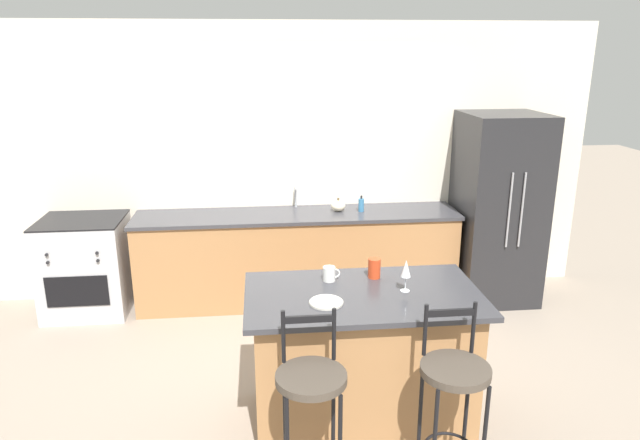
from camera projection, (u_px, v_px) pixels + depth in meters
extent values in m
plane|color=gray|center=(301.00, 315.00, 5.46)|extent=(18.00, 18.00, 0.00)
cube|color=beige|center=(295.00, 162.00, 5.70)|extent=(6.00, 0.07, 2.70)
cube|color=#A87547|center=(298.00, 258.00, 5.67)|extent=(3.10, 0.61, 0.88)
cube|color=#38383D|center=(297.00, 214.00, 5.54)|extent=(3.14, 0.65, 0.03)
cube|color=black|center=(297.00, 213.00, 5.54)|extent=(0.56, 0.34, 0.01)
cylinder|color=#ADAFB5|center=(296.00, 196.00, 5.70)|extent=(0.02, 0.02, 0.22)
cylinder|color=#ADAFB5|center=(296.00, 188.00, 5.61)|extent=(0.02, 0.12, 0.02)
cube|color=#A87547|center=(362.00, 359.00, 3.82)|extent=(1.41, 0.75, 0.90)
cube|color=#38383D|center=(363.00, 295.00, 3.68)|extent=(1.53, 0.87, 0.03)
cube|color=#232326|center=(497.00, 208.00, 5.63)|extent=(0.75, 0.78, 1.86)
cylinder|color=#939399|center=(509.00, 210.00, 5.21)|extent=(0.02, 0.02, 0.71)
cylinder|color=#939399|center=(522.00, 210.00, 5.22)|extent=(0.02, 0.02, 0.71)
cube|color=#B7B7BC|center=(86.00, 266.00, 5.42)|extent=(0.76, 0.66, 0.91)
cube|color=black|center=(77.00, 291.00, 5.13)|extent=(0.55, 0.01, 0.29)
cube|color=black|center=(80.00, 220.00, 5.29)|extent=(0.76, 0.66, 0.02)
cylinder|color=black|center=(47.00, 255.00, 5.00)|extent=(0.03, 0.02, 0.03)
cylinder|color=black|center=(97.00, 253.00, 5.04)|extent=(0.03, 0.02, 0.03)
cylinder|color=black|center=(48.00, 263.00, 5.02)|extent=(0.03, 0.02, 0.03)
cylinder|color=black|center=(98.00, 261.00, 5.06)|extent=(0.03, 0.02, 0.03)
cylinder|color=black|center=(285.00, 425.00, 3.29)|extent=(0.02, 0.02, 0.73)
cylinder|color=black|center=(333.00, 421.00, 3.32)|extent=(0.02, 0.02, 0.73)
cylinder|color=#4C4238|center=(311.00, 378.00, 3.06)|extent=(0.39, 0.39, 0.04)
cylinder|color=black|center=(283.00, 337.00, 3.13)|extent=(0.02, 0.02, 0.31)
cylinder|color=black|center=(334.00, 334.00, 3.16)|extent=(0.02, 0.02, 0.31)
cube|color=black|center=(309.00, 319.00, 3.11)|extent=(0.28, 0.02, 0.04)
cylinder|color=black|center=(420.00, 416.00, 3.37)|extent=(0.02, 0.02, 0.73)
cylinder|color=black|center=(466.00, 413.00, 3.40)|extent=(0.02, 0.02, 0.73)
cylinder|color=#4C4238|center=(455.00, 370.00, 3.14)|extent=(0.39, 0.39, 0.04)
cylinder|color=black|center=(425.00, 330.00, 3.20)|extent=(0.02, 0.02, 0.31)
cylinder|color=black|center=(473.00, 328.00, 3.23)|extent=(0.02, 0.02, 0.31)
cube|color=black|center=(451.00, 313.00, 3.19)|extent=(0.28, 0.02, 0.04)
cylinder|color=beige|center=(326.00, 302.00, 3.53)|extent=(0.21, 0.21, 0.01)
torus|color=beige|center=(326.00, 302.00, 3.53)|extent=(0.21, 0.21, 0.01)
cylinder|color=white|center=(405.00, 291.00, 3.71)|extent=(0.06, 0.06, 0.00)
cylinder|color=white|center=(405.00, 283.00, 3.69)|extent=(0.01, 0.01, 0.10)
cone|color=white|center=(406.00, 268.00, 3.66)|extent=(0.06, 0.06, 0.11)
cylinder|color=white|center=(329.00, 274.00, 3.86)|extent=(0.08, 0.08, 0.10)
torus|color=white|center=(335.00, 273.00, 3.86)|extent=(0.07, 0.01, 0.07)
cylinder|color=red|center=(374.00, 268.00, 3.91)|extent=(0.08, 0.08, 0.14)
ellipsoid|color=beige|center=(338.00, 206.00, 5.58)|extent=(0.14, 0.14, 0.11)
cylinder|color=brown|center=(338.00, 199.00, 5.56)|extent=(0.02, 0.02, 0.02)
cylinder|color=teal|center=(361.00, 205.00, 5.56)|extent=(0.06, 0.06, 0.13)
cylinder|color=black|center=(361.00, 197.00, 5.54)|extent=(0.02, 0.02, 0.03)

